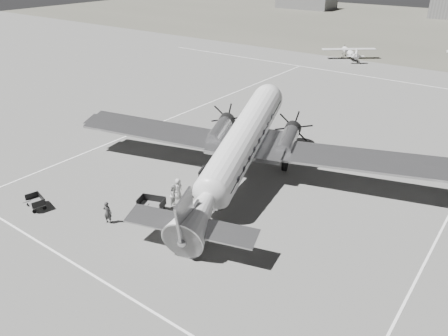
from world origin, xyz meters
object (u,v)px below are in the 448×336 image
baggage_cart_far (36,202)px  ramp_agent (175,195)px  shed_secondary (306,2)px  baggage_cart_near (152,205)px  ground_crew (108,212)px  light_plane_left (349,53)px  passenger (178,189)px  dc3_airliner (239,150)px

baggage_cart_far → ramp_agent: (8.03, 6.30, 0.42)m
shed_secondary → baggage_cart_near: size_ratio=9.25×
ground_crew → ramp_agent: 4.95m
baggage_cart_far → ramp_agent: size_ratio=0.93×
shed_secondary → light_plane_left: bearing=-57.5°
shed_secondary → ground_crew: size_ratio=10.80×
ground_crew → passenger: 5.67m
dc3_airliner → ground_crew: (-4.01, -10.12, -2.17)m
shed_secondary → baggage_cart_far: size_ratio=10.91×
shed_secondary → dc3_airliner: size_ratio=0.57×
baggage_cart_near → ramp_agent: bearing=43.5°
baggage_cart_near → baggage_cart_far: baggage_cart_near is taller
baggage_cart_near → passenger: passenger is taller
baggage_cart_near → passenger: bearing=64.2°
light_plane_left → ramp_agent: light_plane_left is taller
baggage_cart_near → ramp_agent: 1.84m
baggage_cart_near → ramp_agent: size_ratio=1.09×
baggage_cart_far → passenger: passenger is taller
light_plane_left → ground_crew: 59.98m
baggage_cart_near → ramp_agent: ramp_agent is taller
baggage_cart_near → ground_crew: bearing=-136.6°
baggage_cart_near → baggage_cart_far: size_ratio=1.18×
light_plane_left → baggage_cart_near: light_plane_left is taller
baggage_cart_far → light_plane_left: bearing=105.0°
shed_secondary → baggage_cart_far: 133.49m
baggage_cart_far → ground_crew: 6.13m
dc3_airliner → ground_crew: bearing=-127.5°
ramp_agent → baggage_cart_near: bearing=142.8°
baggage_cart_near → passenger: (0.26, 2.60, 0.28)m
shed_secondary → baggage_cart_far: (42.23, -126.62, -1.53)m
baggage_cart_far → passenger: (7.49, 7.29, 0.36)m
dc3_airliner → passenger: 5.68m
ramp_agent → baggage_cart_far: bearing=117.2°
dc3_airliner → baggage_cart_near: 8.13m
baggage_cart_near → passenger: 2.63m
light_plane_left → baggage_cart_far: bearing=-128.0°
dc3_airliner → baggage_cart_near: size_ratio=16.21×
shed_secondary → light_plane_left: 77.21m
shed_secondary → light_plane_left: (41.43, -65.15, -1.01)m
dc3_airliner → ground_crew: size_ratio=18.92×
light_plane_left → ramp_agent: 55.87m
baggage_cart_near → baggage_cart_far: 8.62m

